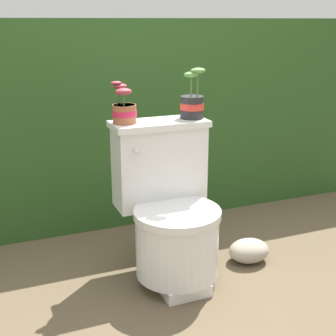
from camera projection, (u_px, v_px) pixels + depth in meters
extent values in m
plane|color=brown|center=(164.00, 281.00, 2.33)|extent=(12.00, 12.00, 0.00)
cube|color=#284C1E|center=(103.00, 117.00, 3.12)|extent=(3.79, 0.79, 1.25)
cube|color=silver|center=(177.00, 277.00, 2.31)|extent=(0.22, 0.36, 0.06)
cylinder|color=silver|center=(177.00, 245.00, 2.26)|extent=(0.40, 0.40, 0.30)
cylinder|color=silver|center=(177.00, 213.00, 2.21)|extent=(0.42, 0.42, 0.04)
cube|color=silver|center=(159.00, 166.00, 2.36)|extent=(0.45, 0.19, 0.41)
cube|color=silver|center=(159.00, 124.00, 2.30)|extent=(0.48, 0.21, 0.03)
cylinder|color=silver|center=(137.00, 152.00, 2.16)|extent=(0.02, 0.05, 0.02)
cylinder|color=#9E5638|center=(124.00, 114.00, 2.23)|extent=(0.11, 0.11, 0.09)
cylinder|color=#D1234C|center=(124.00, 113.00, 2.23)|extent=(0.12, 0.12, 0.03)
cylinder|color=#332319|center=(124.00, 106.00, 2.22)|extent=(0.10, 0.10, 0.01)
cylinder|color=#4C753D|center=(121.00, 96.00, 2.21)|extent=(0.01, 0.01, 0.08)
ellipsoid|color=#93333D|center=(120.00, 86.00, 2.20)|extent=(0.07, 0.05, 0.02)
cylinder|color=#4C753D|center=(117.00, 94.00, 2.20)|extent=(0.01, 0.01, 0.10)
ellipsoid|color=#93333D|center=(116.00, 83.00, 2.19)|extent=(0.05, 0.04, 0.02)
cylinder|color=#4C753D|center=(124.00, 100.00, 2.18)|extent=(0.01, 0.01, 0.06)
ellipsoid|color=#93333D|center=(124.00, 92.00, 2.17)|extent=(0.08, 0.06, 0.03)
cylinder|color=#262628|center=(192.00, 107.00, 2.34)|extent=(0.12, 0.12, 0.11)
cylinder|color=red|center=(192.00, 106.00, 2.34)|extent=(0.12, 0.12, 0.03)
cylinder|color=#332319|center=(192.00, 97.00, 2.32)|extent=(0.11, 0.11, 0.01)
cylinder|color=#4C753D|center=(191.00, 87.00, 2.27)|extent=(0.01, 0.01, 0.10)
ellipsoid|color=#569342|center=(191.00, 75.00, 2.25)|extent=(0.08, 0.05, 0.03)
cylinder|color=#4C753D|center=(198.00, 85.00, 2.27)|extent=(0.01, 0.01, 0.12)
ellipsoid|color=#569342|center=(198.00, 71.00, 2.25)|extent=(0.08, 0.05, 0.03)
ellipsoid|color=#9E9384|center=(249.00, 251.00, 2.51)|extent=(0.22, 0.18, 0.12)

